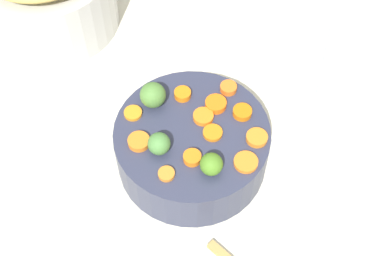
{
  "coord_description": "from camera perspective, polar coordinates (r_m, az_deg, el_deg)",
  "views": [
    {
      "loc": [
        -0.44,
        0.07,
        0.81
      ],
      "look_at": [
        0.02,
        -0.06,
        0.12
      ],
      "focal_mm": 50.42,
      "sensor_mm": 36.0,
      "label": 1
    }
  ],
  "objects": [
    {
      "name": "brussels_sprout_1",
      "position": [
        0.87,
        -4.16,
        3.5
      ],
      "size": [
        0.04,
        0.04,
        0.04
      ],
      "primitive_type": "sphere",
      "color": "#4C7C37",
      "rests_on": "serving_bowl_carrots"
    },
    {
      "name": "tabletop",
      "position": [
        0.92,
        -3.14,
        -5.53
      ],
      "size": [
        2.4,
        2.4,
        0.02
      ],
      "primitive_type": "cube",
      "color": "beige",
      "rests_on": "ground"
    },
    {
      "name": "carrot_slice_3",
      "position": [
        0.85,
        2.2,
        -0.51
      ],
      "size": [
        0.04,
        0.04,
        0.01
      ],
      "primitive_type": "cylinder",
      "rotation": [
        0.0,
        0.0,
        1.86
      ],
      "color": "orange",
      "rests_on": "serving_bowl_carrots"
    },
    {
      "name": "carrot_slice_5",
      "position": [
        0.88,
        -6.26,
        1.58
      ],
      "size": [
        0.04,
        0.04,
        0.01
      ],
      "primitive_type": "cylinder",
      "rotation": [
        0.0,
        0.0,
        4.31
      ],
      "color": "orange",
      "rests_on": "serving_bowl_carrots"
    },
    {
      "name": "brussels_sprout_0",
      "position": [
        0.8,
        2.06,
        -3.85
      ],
      "size": [
        0.04,
        0.04,
        0.04
      ],
      "primitive_type": "sphere",
      "color": "#4B7D24",
      "rests_on": "serving_bowl_carrots"
    },
    {
      "name": "carrot_slice_9",
      "position": [
        0.87,
        1.2,
        1.22
      ],
      "size": [
        0.04,
        0.04,
        0.01
      ],
      "primitive_type": "cylinder",
      "rotation": [
        0.0,
        0.0,
        3.26
      ],
      "color": "orange",
      "rests_on": "serving_bowl_carrots"
    },
    {
      "name": "carrot_slice_11",
      "position": [
        0.88,
        2.53,
        2.55
      ],
      "size": [
        0.04,
        0.04,
        0.01
      ],
      "primitive_type": "cylinder",
      "rotation": [
        0.0,
        0.0,
        0.01
      ],
      "color": "orange",
      "rests_on": "serving_bowl_carrots"
    },
    {
      "name": "serving_bowl_carrots",
      "position": [
        0.89,
        0.0,
        -1.94
      ],
      "size": [
        0.25,
        0.25,
        0.09
      ],
      "primitive_type": "cylinder",
      "color": "#2E334B",
      "rests_on": "tabletop"
    },
    {
      "name": "carrot_slice_0",
      "position": [
        0.9,
        3.88,
        4.25
      ],
      "size": [
        0.04,
        0.04,
        0.01
      ],
      "primitive_type": "cylinder",
      "rotation": [
        0.0,
        0.0,
        5.36
      ],
      "color": "orange",
      "rests_on": "serving_bowl_carrots"
    },
    {
      "name": "carrot_slice_6",
      "position": [
        0.82,
        5.72,
        -3.61
      ],
      "size": [
        0.05,
        0.05,
        0.01
      ],
      "primitive_type": "cylinder",
      "rotation": [
        0.0,
        0.0,
        3.75
      ],
      "color": "orange",
      "rests_on": "serving_bowl_carrots"
    },
    {
      "name": "brussels_sprout_2",
      "position": [
        0.82,
        -3.24,
        -1.58
      ],
      "size": [
        0.04,
        0.04,
        0.04
      ],
      "primitive_type": "sphere",
      "color": "#497E3D",
      "rests_on": "serving_bowl_carrots"
    },
    {
      "name": "carrot_slice_4",
      "position": [
        0.81,
        -2.77,
        -4.88
      ],
      "size": [
        0.03,
        0.03,
        0.01
      ],
      "primitive_type": "cylinder",
      "rotation": [
        0.0,
        0.0,
        2.1
      ],
      "color": "orange",
      "rests_on": "serving_bowl_carrots"
    },
    {
      "name": "carrot_slice_2",
      "position": [
        0.89,
        -1.01,
        3.62
      ],
      "size": [
        0.04,
        0.04,
        0.01
      ],
      "primitive_type": "cylinder",
      "rotation": [
        0.0,
        0.0,
        4.11
      ],
      "color": "orange",
      "rests_on": "serving_bowl_carrots"
    },
    {
      "name": "carrot_slice_7",
      "position": [
        0.85,
        6.87,
        -1.03
      ],
      "size": [
        0.05,
        0.05,
        0.01
      ],
      "primitive_type": "cylinder",
      "rotation": [
        0.0,
        0.0,
        5.38
      ],
      "color": "orange",
      "rests_on": "serving_bowl_carrots"
    },
    {
      "name": "carrot_slice_8",
      "position": [
        0.82,
        0.02,
        -3.15
      ],
      "size": [
        0.03,
        0.03,
        0.01
      ],
      "primitive_type": "cylinder",
      "rotation": [
        0.0,
        0.0,
        6.1
      ],
      "color": "orange",
      "rests_on": "serving_bowl_carrots"
    },
    {
      "name": "dish_towel",
      "position": [
        1.1,
        17.33,
        6.18
      ],
      "size": [
        0.24,
        0.22,
        0.01
      ],
      "primitive_type": "cube",
      "rotation": [
        0.0,
        0.0,
        -0.55
      ],
      "color": "#A1AFC1",
      "rests_on": "tabletop"
    },
    {
      "name": "carrot_slice_1",
      "position": [
        0.84,
        -5.64,
        -1.43
      ],
      "size": [
        0.05,
        0.05,
        0.01
      ],
      "primitive_type": "cylinder",
      "rotation": [
        0.0,
        0.0,
        1.18
      ],
      "color": "orange",
      "rests_on": "serving_bowl_carrots"
    },
    {
      "name": "carrot_slice_10",
      "position": [
        0.87,
        5.34,
        1.68
      ],
      "size": [
        0.04,
        0.04,
        0.01
      ],
      "primitive_type": "cylinder",
      "rotation": [
        0.0,
        0.0,
        5.15
      ],
      "color": "orange",
      "rests_on": "serving_bowl_carrots"
    }
  ]
}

